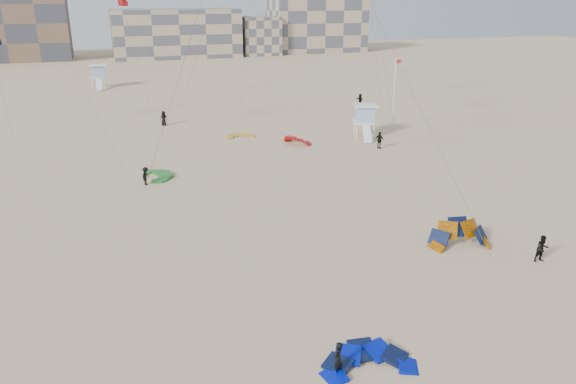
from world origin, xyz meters
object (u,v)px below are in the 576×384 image
object	(u,v)px
lifeguard_tower_near	(365,121)
kitesurfer_main	(338,358)
kite_ground_orange	(460,246)
kite_ground_blue	(368,366)

from	to	relation	value
lifeguard_tower_near	kitesurfer_main	bearing A→B (deg)	-99.40
kite_ground_orange	kite_ground_blue	bearing A→B (deg)	-131.03
kite_ground_orange	kitesurfer_main	world-z (taller)	kite_ground_orange
kite_ground_orange	lifeguard_tower_near	distance (m)	30.73
kite_ground_blue	kitesurfer_main	size ratio (longest dim) A/B	2.58
kite_ground_orange	lifeguard_tower_near	size ratio (longest dim) A/B	0.80
kite_ground_blue	kitesurfer_main	bearing A→B (deg)	-172.43
kite_ground_blue	lifeguard_tower_near	xyz separation A→B (m)	(18.55, 39.66, 1.86)
kite_ground_blue	kite_ground_orange	bearing A→B (deg)	46.08
kitesurfer_main	lifeguard_tower_near	world-z (taller)	lifeguard_tower_near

